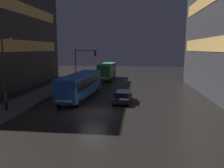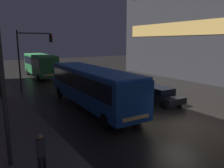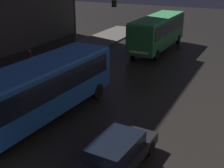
{
  "view_description": "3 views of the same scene",
  "coord_description": "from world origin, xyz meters",
  "px_view_note": "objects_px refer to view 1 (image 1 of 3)",
  "views": [
    {
      "loc": [
        4.44,
        -21.03,
        6.37
      ],
      "look_at": [
        1.01,
        8.11,
        1.64
      ],
      "focal_mm": 35.0,
      "sensor_mm": 36.0,
      "label": 1
    },
    {
      "loc": [
        -10.79,
        -8.52,
        5.18
      ],
      "look_at": [
        -0.56,
        6.97,
        1.58
      ],
      "focal_mm": 35.0,
      "sensor_mm": 36.0,
      "label": 2
    },
    {
      "loc": [
        7.4,
        -5.33,
        8.01
      ],
      "look_at": [
        -0.2,
        10.3,
        1.38
      ],
      "focal_mm": 50.0,
      "sensor_mm": 36.0,
      "label": 3
    }
  ],
  "objects_px": {
    "bus_far": "(107,70)",
    "pedestrian_mid": "(57,81)",
    "bus_near": "(81,83)",
    "pedestrian_near": "(6,101)",
    "car_taxi": "(123,96)",
    "traffic_light_main": "(83,61)",
    "street_lamp_sidewalk": "(5,60)"
  },
  "relations": [
    {
      "from": "pedestrian_near",
      "to": "pedestrian_mid",
      "type": "relative_size",
      "value": 0.93
    },
    {
      "from": "pedestrian_near",
      "to": "car_taxi",
      "type": "bearing_deg",
      "value": -169.18
    },
    {
      "from": "bus_near",
      "to": "pedestrian_mid",
      "type": "xyz_separation_m",
      "value": [
        -5.63,
        6.43,
        -0.71
      ]
    },
    {
      "from": "bus_near",
      "to": "pedestrian_near",
      "type": "relative_size",
      "value": 7.06
    },
    {
      "from": "bus_near",
      "to": "car_taxi",
      "type": "height_order",
      "value": "bus_near"
    },
    {
      "from": "bus_near",
      "to": "pedestrian_near",
      "type": "distance_m",
      "value": 9.35
    },
    {
      "from": "bus_near",
      "to": "bus_far",
      "type": "bearing_deg",
      "value": -90.22
    },
    {
      "from": "car_taxi",
      "to": "pedestrian_mid",
      "type": "xyz_separation_m",
      "value": [
        -11.23,
        8.18,
        0.54
      ]
    },
    {
      "from": "bus_near",
      "to": "car_taxi",
      "type": "bearing_deg",
      "value": 165.63
    },
    {
      "from": "bus_near",
      "to": "pedestrian_mid",
      "type": "relative_size",
      "value": 6.56
    },
    {
      "from": "bus_far",
      "to": "pedestrian_mid",
      "type": "xyz_separation_m",
      "value": [
        -6.62,
        -11.33,
        -0.82
      ]
    },
    {
      "from": "car_taxi",
      "to": "pedestrian_near",
      "type": "xyz_separation_m",
      "value": [
        -11.55,
        -5.41,
        0.42
      ]
    },
    {
      "from": "bus_far",
      "to": "traffic_light_main",
      "type": "bearing_deg",
      "value": 70.27
    },
    {
      "from": "pedestrian_near",
      "to": "pedestrian_mid",
      "type": "bearing_deg",
      "value": -105.64
    },
    {
      "from": "pedestrian_near",
      "to": "street_lamp_sidewalk",
      "type": "bearing_deg",
      "value": -79.95
    },
    {
      "from": "bus_far",
      "to": "pedestrian_mid",
      "type": "distance_m",
      "value": 13.15
    },
    {
      "from": "pedestrian_near",
      "to": "street_lamp_sidewalk",
      "type": "distance_m",
      "value": 4.39
    },
    {
      "from": "pedestrian_mid",
      "to": "street_lamp_sidewalk",
      "type": "distance_m",
      "value": 12.79
    },
    {
      "from": "traffic_light_main",
      "to": "pedestrian_near",
      "type": "bearing_deg",
      "value": -102.9
    },
    {
      "from": "traffic_light_main",
      "to": "street_lamp_sidewalk",
      "type": "distance_m",
      "value": 15.94
    },
    {
      "from": "pedestrian_near",
      "to": "bus_near",
      "type": "bearing_deg",
      "value": -144.03
    },
    {
      "from": "pedestrian_near",
      "to": "traffic_light_main",
      "type": "xyz_separation_m",
      "value": [
        3.83,
        16.73,
        3.22
      ]
    },
    {
      "from": "pedestrian_near",
      "to": "pedestrian_mid",
      "type": "xyz_separation_m",
      "value": [
        0.33,
        13.59,
        0.12
      ]
    },
    {
      "from": "traffic_light_main",
      "to": "bus_far",
      "type": "bearing_deg",
      "value": 69.17
    },
    {
      "from": "car_taxi",
      "to": "bus_far",
      "type": "bearing_deg",
      "value": -72.73
    },
    {
      "from": "pedestrian_mid",
      "to": "street_lamp_sidewalk",
      "type": "xyz_separation_m",
      "value": [
        -0.99,
        -12.12,
        3.97
      ]
    },
    {
      "from": "street_lamp_sidewalk",
      "to": "bus_near",
      "type": "bearing_deg",
      "value": 40.68
    },
    {
      "from": "car_taxi",
      "to": "pedestrian_mid",
      "type": "distance_m",
      "value": 13.9
    },
    {
      "from": "bus_far",
      "to": "pedestrian_near",
      "type": "xyz_separation_m",
      "value": [
        -6.95,
        -24.92,
        -0.94
      ]
    },
    {
      "from": "bus_near",
      "to": "bus_far",
      "type": "xyz_separation_m",
      "value": [
        0.99,
        17.77,
        0.11
      ]
    },
    {
      "from": "car_taxi",
      "to": "traffic_light_main",
      "type": "relative_size",
      "value": 0.76
    },
    {
      "from": "bus_far",
      "to": "pedestrian_mid",
      "type": "bearing_deg",
      "value": 60.81
    }
  ]
}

